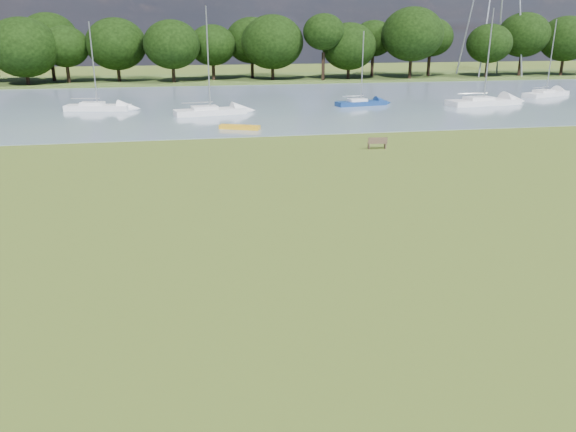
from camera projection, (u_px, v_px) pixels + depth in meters
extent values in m
plane|color=olive|center=(236.00, 247.00, 20.94)|extent=(220.00, 220.00, 0.00)
cube|color=gray|center=(196.00, 104.00, 60.04)|extent=(220.00, 40.00, 0.10)
cube|color=#4C6626|center=(189.00, 80.00, 87.97)|extent=(220.00, 20.00, 0.40)
cube|color=brown|center=(369.00, 146.00, 37.94)|extent=(0.12, 0.40, 0.40)
cube|color=brown|center=(385.00, 146.00, 38.01)|extent=(0.12, 0.40, 0.40)
cube|color=brown|center=(377.00, 143.00, 37.91)|extent=(1.34, 0.55, 0.04)
cube|color=brown|center=(378.00, 140.00, 37.68)|extent=(1.30, 0.21, 0.39)
cube|color=#F5AD1C|center=(240.00, 127.00, 45.04)|extent=(3.30, 2.06, 0.33)
cylinder|color=black|center=(25.00, 71.00, 79.48)|extent=(0.48, 0.48, 3.65)
ellipsoid|color=black|center=(20.00, 38.00, 78.07)|extent=(6.69, 6.69, 5.69)
cylinder|color=black|center=(77.00, 69.00, 80.69)|extent=(0.48, 0.48, 3.92)
ellipsoid|color=black|center=(72.00, 34.00, 79.17)|extent=(7.65, 7.65, 6.50)
cylinder|color=black|center=(127.00, 71.00, 82.08)|extent=(0.48, 0.48, 3.10)
ellipsoid|color=black|center=(125.00, 44.00, 80.87)|extent=(8.60, 8.60, 7.31)
cylinder|color=black|center=(176.00, 70.00, 83.28)|extent=(0.48, 0.48, 3.37)
ellipsoid|color=black|center=(174.00, 41.00, 81.97)|extent=(6.69, 6.69, 5.69)
cylinder|color=black|center=(223.00, 68.00, 84.49)|extent=(0.48, 0.48, 3.65)
ellipsoid|color=black|center=(222.00, 37.00, 83.07)|extent=(7.65, 7.65, 6.50)
cylinder|color=black|center=(269.00, 67.00, 85.70)|extent=(0.48, 0.48, 3.92)
ellipsoid|color=black|center=(268.00, 34.00, 84.17)|extent=(8.60, 8.60, 7.31)
cylinder|color=black|center=(313.00, 69.00, 87.08)|extent=(0.48, 0.48, 3.10)
ellipsoid|color=black|center=(313.00, 43.00, 85.88)|extent=(6.69, 6.69, 5.69)
cylinder|color=black|center=(356.00, 67.00, 88.29)|extent=(0.48, 0.48, 3.37)
ellipsoid|color=black|center=(357.00, 40.00, 86.98)|extent=(7.65, 7.65, 6.50)
cylinder|color=black|center=(398.00, 66.00, 89.50)|extent=(0.48, 0.48, 3.65)
ellipsoid|color=black|center=(400.00, 37.00, 88.08)|extent=(8.60, 8.60, 7.31)
cylinder|color=black|center=(439.00, 65.00, 90.71)|extent=(0.48, 0.48, 3.92)
ellipsoid|color=black|center=(442.00, 33.00, 89.18)|extent=(6.69, 6.69, 5.69)
cylinder|color=black|center=(479.00, 67.00, 92.09)|extent=(0.48, 0.48, 3.10)
ellipsoid|color=black|center=(481.00, 43.00, 90.89)|extent=(7.65, 7.65, 6.50)
cylinder|color=black|center=(518.00, 65.00, 93.30)|extent=(0.48, 0.48, 3.37)
ellipsoid|color=black|center=(521.00, 39.00, 91.99)|extent=(8.60, 8.60, 7.31)
cylinder|color=black|center=(556.00, 64.00, 94.51)|extent=(0.48, 0.48, 3.65)
ellipsoid|color=black|center=(560.00, 36.00, 93.09)|extent=(6.69, 6.69, 5.69)
cube|color=navy|center=(361.00, 102.00, 58.78)|extent=(5.58, 2.43, 0.65)
cube|color=white|center=(357.00, 99.00, 58.50)|extent=(2.07, 1.50, 0.42)
cylinder|color=#A5A8AD|center=(362.00, 67.00, 57.62)|extent=(0.11, 0.11, 6.98)
cube|color=white|center=(98.00, 107.00, 55.36)|extent=(6.46, 2.86, 0.73)
cube|color=white|center=(92.00, 102.00, 55.22)|extent=(2.40, 1.75, 0.47)
cylinder|color=#A5A8AD|center=(93.00, 64.00, 54.07)|extent=(0.13, 0.13, 7.80)
cube|color=white|center=(546.00, 93.00, 66.91)|extent=(7.02, 4.45, 0.70)
cube|color=white|center=(544.00, 90.00, 66.48)|extent=(2.79, 2.32, 0.45)
cylinder|color=#A5A8AD|center=(551.00, 56.00, 65.55)|extent=(0.12, 0.12, 8.21)
cube|color=white|center=(484.00, 101.00, 59.30)|extent=(8.34, 3.47, 0.79)
cube|color=white|center=(479.00, 97.00, 58.94)|extent=(3.07, 2.19, 0.51)
cylinder|color=#A5A8AD|center=(489.00, 55.00, 57.80)|extent=(0.13, 0.13, 9.10)
cube|color=white|center=(210.00, 111.00, 52.63)|extent=(6.89, 3.11, 0.74)
cube|color=white|center=(205.00, 106.00, 52.30)|extent=(2.57, 1.89, 0.48)
cylinder|color=#A5A8AD|center=(208.00, 59.00, 51.14)|extent=(0.13, 0.13, 9.06)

